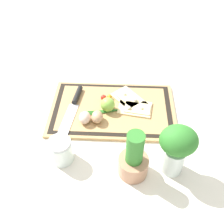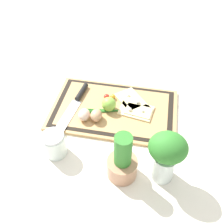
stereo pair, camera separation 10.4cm
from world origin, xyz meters
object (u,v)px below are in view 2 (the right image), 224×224
pizza_slice_near (132,101)px  lime (109,104)px  knife (77,100)px  cherry_tomato_red (107,97)px  herb_pot (122,162)px  pizza_slice_far (136,111)px  egg_pink (84,115)px  cherry_tomato_yellow (113,97)px  herb_glass (166,154)px  sauce_jar (55,145)px  egg_brown (96,115)px

pizza_slice_near → lime: (0.09, 0.06, 0.02)m
pizza_slice_near → knife: 0.23m
cherry_tomato_red → herb_pot: (-0.12, 0.34, 0.04)m
pizza_slice_far → lime: 0.12m
pizza_slice_far → cherry_tomato_red: size_ratio=6.15×
egg_pink → cherry_tomato_yellow: bearing=-123.3°
pizza_slice_near → lime: lime is taller
herb_glass → knife: bearing=-36.9°
cherry_tomato_yellow → egg_pink: bearing=56.7°
pizza_slice_near → sauce_jar: sauce_jar is taller
knife → pizza_slice_near: bearing=-170.1°
pizza_slice_far → egg_pink: size_ratio=2.64×
lime → cherry_tomato_red: bearing=-69.9°
cherry_tomato_yellow → knife: bearing=16.5°
knife → cherry_tomato_red: size_ratio=12.48×
herb_glass → sauce_jar: bearing=-3.5°
herb_glass → egg_pink: bearing=-30.7°
knife → lime: lime is taller
cherry_tomato_yellow → herb_pot: herb_pot is taller
egg_pink → herb_pot: size_ratio=0.29×
herb_pot → herb_glass: herb_glass is taller
cherry_tomato_red → herb_pot: herb_pot is taller
cherry_tomato_yellow → pizza_slice_far: bearing=151.5°
lime → cherry_tomato_red: size_ratio=2.44×
pizza_slice_near → pizza_slice_far: size_ratio=1.19×
sauce_jar → egg_brown: bearing=-122.5°
egg_brown → cherry_tomato_yellow: 0.14m
pizza_slice_far → cherry_tomato_red: bearing=-21.6°
pizza_slice_far → herb_pot: (0.01, 0.28, 0.05)m
pizza_slice_far → herb_pot: herb_pot is taller
egg_brown → herb_glass: size_ratio=0.27×
pizza_slice_far → egg_brown: bearing=24.9°
cherry_tomato_yellow → sauce_jar: 0.34m
cherry_tomato_yellow → egg_brown: bearing=72.4°
egg_brown → herb_glass: bearing=144.1°
cherry_tomato_red → sauce_jar: sauce_jar is taller
sauce_jar → herb_glass: 0.39m
knife → cherry_tomato_yellow: size_ratio=13.86×
egg_pink → cherry_tomato_red: bearing=-116.1°
sauce_jar → herb_pot: bearing=170.5°
knife → egg_brown: 0.14m
knife → cherry_tomato_yellow: bearing=-163.5°
cherry_tomato_red → sauce_jar: (0.12, 0.29, 0.01)m
pizza_slice_near → herb_glass: 0.37m
pizza_slice_far → herb_pot: size_ratio=0.76×
cherry_tomato_red → cherry_tomato_yellow: cherry_tomato_red is taller
pizza_slice_near → cherry_tomato_red: bearing=1.5°
pizza_slice_near → lime: size_ratio=2.99×
cherry_tomato_yellow → pizza_slice_near: bearing=177.9°
pizza_slice_near → egg_brown: 0.18m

